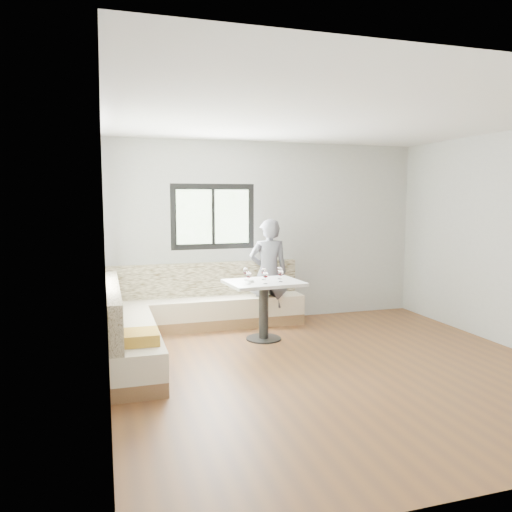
{
  "coord_description": "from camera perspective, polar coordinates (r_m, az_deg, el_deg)",
  "views": [
    {
      "loc": [
        -2.51,
        -4.99,
        1.95
      ],
      "look_at": [
        -0.53,
        1.47,
        1.15
      ],
      "focal_mm": 35.0,
      "sensor_mm": 36.0,
      "label": 1
    }
  ],
  "objects": [
    {
      "name": "wine_glass_f",
      "position": [
        6.85,
        -1.17,
        -1.78
      ],
      "size": [
        0.08,
        0.08,
        0.17
      ],
      "color": "white",
      "rests_on": "table"
    },
    {
      "name": "wine_glass_d",
      "position": [
        6.88,
        0.88,
        -1.74
      ],
      "size": [
        0.08,
        0.08,
        0.17
      ],
      "color": "white",
      "rests_on": "table"
    },
    {
      "name": "wine_glass_a",
      "position": [
        6.54,
        -0.85,
        -2.19
      ],
      "size": [
        0.08,
        0.08,
        0.17
      ],
      "color": "white",
      "rests_on": "table"
    },
    {
      "name": "wine_glass_b",
      "position": [
        6.55,
        1.1,
        -2.18
      ],
      "size": [
        0.08,
        0.08,
        0.17
      ],
      "color": "white",
      "rests_on": "table"
    },
    {
      "name": "wine_glass_e",
      "position": [
        6.96,
        2.73,
        -1.66
      ],
      "size": [
        0.08,
        0.08,
        0.17
      ],
      "color": "white",
      "rests_on": "table"
    },
    {
      "name": "room",
      "position": [
        5.65,
        8.52,
        1.24
      ],
      "size": [
        5.01,
        5.01,
        2.81
      ],
      "color": "brown",
      "rests_on": "ground"
    },
    {
      "name": "wine_glass_c",
      "position": [
        6.72,
        2.83,
        -1.96
      ],
      "size": [
        0.08,
        0.08,
        0.17
      ],
      "color": "white",
      "rests_on": "table"
    },
    {
      "name": "olive_ramekin",
      "position": [
        6.69,
        -0.62,
        -2.88
      ],
      "size": [
        0.09,
        0.09,
        0.03
      ],
      "color": "white",
      "rests_on": "table"
    },
    {
      "name": "banquette",
      "position": [
        6.87,
        -8.94,
        -6.94
      ],
      "size": [
        2.9,
        2.8,
        0.95
      ],
      "color": "olive",
      "rests_on": "ground"
    },
    {
      "name": "person",
      "position": [
        7.56,
        1.44,
        -1.89
      ],
      "size": [
        0.63,
        0.44,
        1.63
      ],
      "primitive_type": "imported",
      "rotation": [
        0.0,
        0.0,
        3.05
      ],
      "color": "#5C5C65",
      "rests_on": "ground"
    },
    {
      "name": "table",
      "position": [
        6.82,
        0.88,
        -4.58
      ],
      "size": [
        1.05,
        0.85,
        0.81
      ],
      "rotation": [
        0.0,
        0.0,
        0.09
      ],
      "color": "black",
      "rests_on": "ground"
    }
  ]
}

